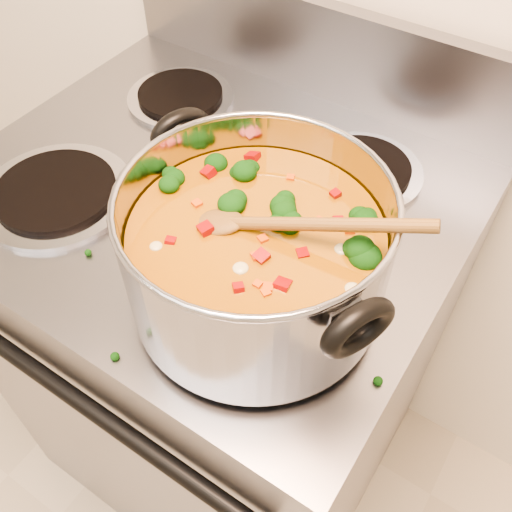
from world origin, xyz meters
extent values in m
cube|color=gray|center=(0.05, 1.16, 0.46)|extent=(0.74, 0.64, 0.92)
cube|color=gray|center=(0.05, 1.46, 1.00)|extent=(0.74, 0.03, 0.16)
cylinder|color=black|center=(0.05, 0.82, 0.80)|extent=(0.63, 0.02, 0.02)
cylinder|color=#A5A5AD|center=(-0.13, 1.01, 0.92)|extent=(0.22, 0.22, 0.01)
cylinder|color=black|center=(-0.13, 1.01, 0.93)|extent=(0.18, 0.18, 0.01)
cylinder|color=#A5A5AD|center=(0.23, 1.01, 0.92)|extent=(0.22, 0.22, 0.01)
cylinder|color=black|center=(0.23, 1.01, 0.93)|extent=(0.18, 0.18, 0.01)
cylinder|color=#A5A5AD|center=(-0.13, 1.31, 0.92)|extent=(0.19, 0.19, 0.01)
cylinder|color=black|center=(-0.13, 1.31, 0.93)|extent=(0.15, 0.15, 0.01)
cylinder|color=#A5A5AD|center=(0.23, 1.31, 0.92)|extent=(0.19, 0.19, 0.01)
cylinder|color=black|center=(0.23, 1.31, 0.93)|extent=(0.15, 0.15, 0.01)
cylinder|color=#9C9CA4|center=(0.22, 1.02, 1.02)|extent=(0.30, 0.30, 0.16)
torus|color=#9C9CA4|center=(0.22, 1.02, 1.10)|extent=(0.30, 0.30, 0.01)
cylinder|color=#905C0D|center=(0.22, 1.02, 1.00)|extent=(0.28, 0.28, 0.11)
torus|color=black|center=(0.07, 1.08, 1.08)|extent=(0.05, 0.08, 0.08)
torus|color=black|center=(0.38, 0.95, 1.08)|extent=(0.05, 0.08, 0.08)
ellipsoid|color=black|center=(0.27, 0.94, 1.05)|extent=(0.04, 0.04, 0.03)
ellipsoid|color=black|center=(0.27, 0.99, 1.05)|extent=(0.04, 0.04, 0.03)
ellipsoid|color=black|center=(0.31, 1.02, 1.05)|extent=(0.04, 0.04, 0.03)
ellipsoid|color=black|center=(0.27, 1.06, 1.05)|extent=(0.04, 0.04, 0.03)
ellipsoid|color=black|center=(0.24, 1.03, 1.05)|extent=(0.04, 0.04, 0.03)
ellipsoid|color=black|center=(0.29, 1.05, 1.05)|extent=(0.04, 0.04, 0.03)
ellipsoid|color=black|center=(0.18, 0.90, 1.05)|extent=(0.04, 0.04, 0.03)
ellipsoid|color=black|center=(0.16, 0.93, 1.05)|extent=(0.04, 0.04, 0.03)
ellipsoid|color=#9A0511|center=(0.17, 1.06, 1.05)|extent=(0.01, 0.01, 0.01)
ellipsoid|color=#9A0511|center=(0.18, 0.95, 1.05)|extent=(0.01, 0.01, 0.01)
ellipsoid|color=#9A0511|center=(0.12, 1.03, 1.05)|extent=(0.01, 0.01, 0.01)
ellipsoid|color=#9A0511|center=(0.19, 1.03, 1.05)|extent=(0.01, 0.01, 0.01)
ellipsoid|color=#9A0511|center=(0.35, 1.04, 1.05)|extent=(0.01, 0.01, 0.01)
ellipsoid|color=#9A0511|center=(0.22, 1.11, 1.05)|extent=(0.01, 0.01, 0.01)
ellipsoid|color=#9A0511|center=(0.31, 0.98, 1.05)|extent=(0.01, 0.01, 0.01)
ellipsoid|color=#9A0511|center=(0.22, 1.13, 1.05)|extent=(0.01, 0.01, 0.01)
ellipsoid|color=#9A0511|center=(0.32, 1.07, 1.05)|extent=(0.01, 0.01, 0.01)
ellipsoid|color=#9A0511|center=(0.13, 1.05, 1.05)|extent=(0.01, 0.01, 0.01)
ellipsoid|color=#9A0511|center=(0.26, 0.94, 1.05)|extent=(0.01, 0.01, 0.01)
ellipsoid|color=#9A0511|center=(0.33, 0.96, 1.05)|extent=(0.01, 0.01, 0.01)
ellipsoid|color=#C7460B|center=(0.26, 1.12, 1.05)|extent=(0.01, 0.01, 0.01)
ellipsoid|color=#C7460B|center=(0.13, 1.04, 1.05)|extent=(0.01, 0.01, 0.01)
ellipsoid|color=#C7460B|center=(0.10, 1.01, 1.05)|extent=(0.01, 0.01, 0.01)
ellipsoid|color=#C7460B|center=(0.31, 1.02, 1.05)|extent=(0.01, 0.01, 0.01)
ellipsoid|color=#C7460B|center=(0.33, 1.03, 1.05)|extent=(0.01, 0.01, 0.01)
ellipsoid|color=#C7460B|center=(0.16, 0.98, 1.05)|extent=(0.01, 0.01, 0.01)
ellipsoid|color=#C7460B|center=(0.18, 1.03, 1.05)|extent=(0.01, 0.01, 0.01)
ellipsoid|color=#C7460B|center=(0.27, 1.04, 1.05)|extent=(0.01, 0.01, 0.01)
ellipsoid|color=#C7460B|center=(0.14, 0.96, 1.05)|extent=(0.01, 0.01, 0.01)
ellipsoid|color=tan|center=(0.26, 0.97, 1.05)|extent=(0.02, 0.02, 0.01)
ellipsoid|color=tan|center=(0.20, 1.02, 1.05)|extent=(0.02, 0.02, 0.01)
ellipsoid|color=tan|center=(0.19, 0.91, 1.05)|extent=(0.02, 0.02, 0.01)
ellipsoid|color=tan|center=(0.11, 1.00, 1.05)|extent=(0.02, 0.02, 0.01)
ellipsoid|color=tan|center=(0.28, 1.05, 1.05)|extent=(0.02, 0.02, 0.01)
ellipsoid|color=tan|center=(0.19, 1.06, 1.05)|extent=(0.02, 0.02, 0.01)
ellipsoid|color=tan|center=(0.10, 1.00, 1.05)|extent=(0.02, 0.02, 0.01)
ellipsoid|color=brown|center=(0.18, 1.00, 1.05)|extent=(0.08, 0.06, 0.03)
cylinder|color=brown|center=(0.29, 1.03, 1.08)|extent=(0.22, 0.08, 0.08)
ellipsoid|color=black|center=(0.05, 1.01, 0.92)|extent=(0.01, 0.01, 0.01)
ellipsoid|color=black|center=(0.19, 0.86, 0.92)|extent=(0.01, 0.01, 0.01)
ellipsoid|color=black|center=(0.03, 1.08, 0.92)|extent=(0.01, 0.01, 0.01)
ellipsoid|color=black|center=(0.30, 1.19, 0.92)|extent=(0.01, 0.01, 0.01)
ellipsoid|color=black|center=(0.15, 1.17, 0.92)|extent=(0.01, 0.01, 0.01)
camera|label=1|loc=(0.46, 0.67, 1.50)|focal=40.00mm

